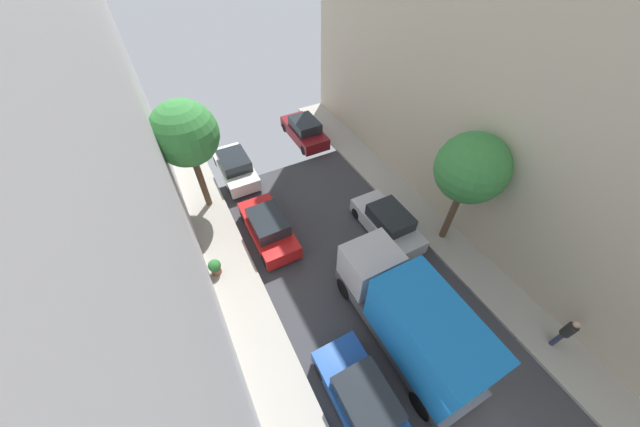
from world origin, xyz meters
TOP-DOWN VIEW (x-y plane):
  - sidewalk_right at (5.00, 0.00)m, footprint 2.00×44.00m
  - parked_car_left_2 at (-2.70, 2.53)m, footprint 1.78×4.20m
  - parked_car_left_3 at (-2.70, 11.12)m, footprint 1.78×4.20m
  - parked_car_left_4 at (-2.70, 16.52)m, footprint 1.78×4.20m
  - parked_car_right_2 at (2.70, 8.61)m, footprint 1.78×4.20m
  - parked_car_right_3 at (2.70, 18.15)m, footprint 1.78×4.20m
  - delivery_truck at (0.00, 3.77)m, footprint 2.26×6.60m
  - pedestrian at (5.08, 0.86)m, footprint 0.40×0.36m
  - street_tree_1 at (5.04, 7.01)m, footprint 2.97×2.97m
  - street_tree_2 at (-4.83, 14.80)m, footprint 3.08×3.08m
  - potted_plant_1 at (-5.66, 10.17)m, footprint 0.57×0.57m

SIDE VIEW (x-z plane):
  - sidewalk_right at x=5.00m, z-range 0.00..0.15m
  - potted_plant_1 at x=-5.66m, z-range 0.18..1.01m
  - parked_car_left_2 at x=-2.70m, z-range -0.06..1.50m
  - parked_car_left_3 at x=-2.70m, z-range -0.06..1.50m
  - parked_car_left_4 at x=-2.70m, z-range -0.06..1.50m
  - parked_car_right_2 at x=2.70m, z-range -0.06..1.50m
  - parked_car_right_3 at x=2.70m, z-range -0.06..1.50m
  - pedestrian at x=5.08m, z-range 0.21..1.93m
  - delivery_truck at x=0.00m, z-range 0.10..3.48m
  - street_tree_1 at x=5.04m, z-range 1.53..7.33m
  - street_tree_2 at x=-4.83m, z-range 1.58..7.60m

